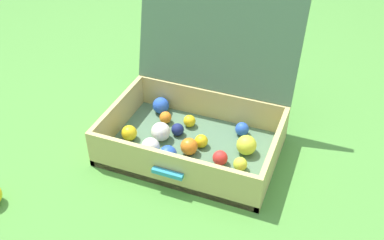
% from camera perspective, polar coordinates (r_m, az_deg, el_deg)
% --- Properties ---
extents(ground_plane, '(16.00, 16.00, 0.00)m').
position_cam_1_polar(ground_plane, '(1.75, -1.92, -2.64)').
color(ground_plane, '#4C8C38').
extents(open_suitcase, '(0.63, 0.56, 0.56)m').
position_cam_1_polar(open_suitcase, '(1.68, 0.74, 0.69)').
color(open_suitcase, '#4C7051').
rests_on(open_suitcase, ground).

